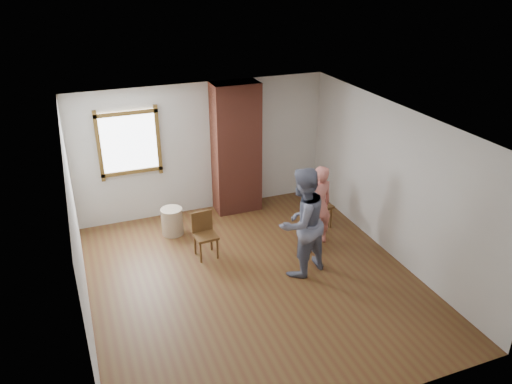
# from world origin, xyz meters

# --- Properties ---
(ground) EXTENTS (5.50, 5.50, 0.00)m
(ground) POSITION_xyz_m (0.00, 0.00, 0.00)
(ground) COLOR brown
(ground) RESTS_ON ground
(room_shell) EXTENTS (5.04, 5.52, 2.62)m
(room_shell) POSITION_xyz_m (-0.06, 0.61, 1.81)
(room_shell) COLOR silver
(room_shell) RESTS_ON ground
(brick_chimney) EXTENTS (0.90, 0.50, 2.60)m
(brick_chimney) POSITION_xyz_m (0.60, 2.50, 1.30)
(brick_chimney) COLOR brown
(brick_chimney) RESTS_ON ground
(stoneware_crock) EXTENTS (0.48, 0.48, 0.51)m
(stoneware_crock) POSITION_xyz_m (-0.87, 1.94, 0.26)
(stoneware_crock) COLOR tan
(stoneware_crock) RESTS_ON ground
(dark_pot) EXTENTS (0.19, 0.19, 0.17)m
(dark_pot) POSITION_xyz_m (-0.21, 2.13, 0.09)
(dark_pot) COLOR black
(dark_pot) RESTS_ON ground
(dining_chair_left) EXTENTS (0.39, 0.39, 0.79)m
(dining_chair_left) POSITION_xyz_m (-0.50, 1.03, 0.45)
(dining_chair_left) COLOR brown
(dining_chair_left) RESTS_ON ground
(dining_chair_right) EXTENTS (0.48, 0.48, 0.88)m
(dining_chair_right) POSITION_xyz_m (1.78, 1.28, 0.49)
(dining_chair_right) COLOR brown
(dining_chair_right) RESTS_ON ground
(side_table) EXTENTS (0.40, 0.40, 0.60)m
(side_table) POSITION_xyz_m (1.23, 0.52, 0.40)
(side_table) COLOR brown
(side_table) RESTS_ON ground
(cake_plate) EXTENTS (0.18, 0.18, 0.01)m
(cake_plate) POSITION_xyz_m (1.23, 0.52, 0.60)
(cake_plate) COLOR white
(cake_plate) RESTS_ON side_table
(cake_slice) EXTENTS (0.08, 0.07, 0.06)m
(cake_slice) POSITION_xyz_m (1.24, 0.52, 0.64)
(cake_slice) COLOR silver
(cake_slice) RESTS_ON cake_plate
(man) EXTENTS (1.07, 0.95, 1.82)m
(man) POSITION_xyz_m (0.80, -0.04, 0.91)
(man) COLOR #131635
(man) RESTS_ON ground
(person_pink) EXTENTS (0.58, 0.41, 1.49)m
(person_pink) POSITION_xyz_m (1.48, 0.68, 0.75)
(person_pink) COLOR #DD796E
(person_pink) RESTS_ON ground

